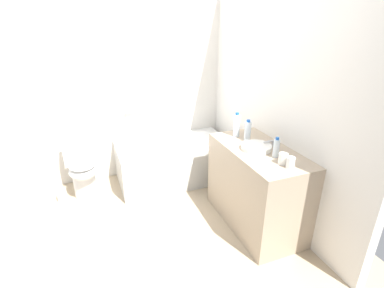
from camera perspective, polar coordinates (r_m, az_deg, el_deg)
name	(u,v)px	position (r m, az deg, el deg)	size (l,w,h in m)	color
ground_plane	(138,226)	(3.17, -10.69, -15.72)	(3.90, 3.90, 0.00)	tan
wall_back_tiled	(111,88)	(3.81, -15.75, 10.70)	(3.30, 0.10, 2.41)	silver
wall_right_mirror	(271,100)	(3.17, 15.37, 8.36)	(0.10, 2.81, 2.41)	silver
bathtub	(174,160)	(3.83, -3.66, -3.09)	(1.44, 0.77, 1.23)	silver
toilet	(82,169)	(3.70, -20.89, -4.66)	(0.39, 0.53, 0.70)	white
vanity_counter	(256,187)	(3.02, 12.55, -8.31)	(0.57, 1.10, 0.85)	tan
sink_basin	(256,147)	(2.80, 12.63, -0.60)	(0.29, 0.29, 0.05)	white
sink_faucet	(272,144)	(2.90, 15.49, 0.05)	(0.12, 0.15, 0.07)	silver
water_bottle_0	(276,148)	(2.67, 16.36, -0.74)	(0.06, 0.06, 0.19)	silver
water_bottle_1	(248,131)	(2.97, 10.97, 2.58)	(0.07, 0.07, 0.22)	silver
water_bottle_2	(237,125)	(3.06, 8.83, 3.70)	(0.07, 0.07, 0.26)	silver
drinking_glass_0	(291,163)	(2.51, 18.95, -3.54)	(0.07, 0.07, 0.10)	white
drinking_glass_1	(283,159)	(2.57, 17.60, -2.80)	(0.08, 0.08, 0.10)	white
toilet_paper_roll	(62,196)	(3.79, -24.35, -9.33)	(0.11, 0.11, 0.13)	white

